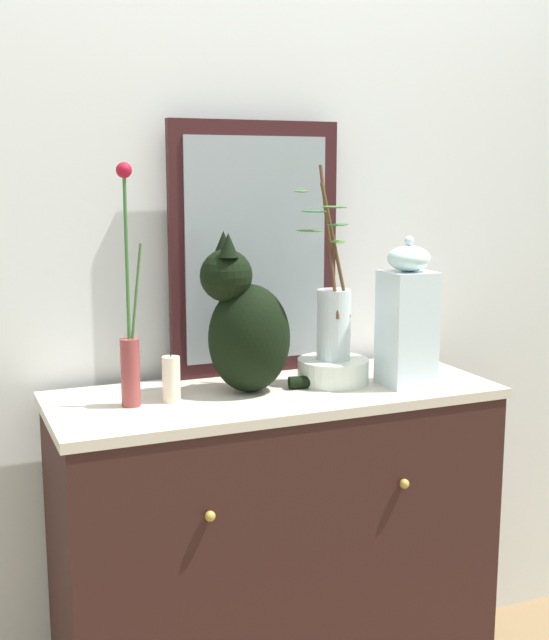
{
  "coord_description": "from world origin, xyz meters",
  "views": [
    {
      "loc": [
        -0.78,
        -1.86,
        1.47
      ],
      "look_at": [
        0.0,
        0.0,
        1.11
      ],
      "focal_mm": 46.44,
      "sensor_mm": 36.0,
      "label": 1
    }
  ],
  "objects_px": {
    "mirror_leaning": "(255,250)",
    "candle_pillar": "(171,379)",
    "vase_slim_green": "(129,342)",
    "vase_glass_clear": "(333,316)",
    "bowl_porcelain": "(333,371)",
    "cat_sitting": "(246,326)",
    "sideboard": "(275,562)",
    "jar_lidded_porcelain": "(407,318)"
  },
  "relations": [
    {
      "from": "vase_glass_clear",
      "to": "bowl_porcelain",
      "type": "bearing_deg",
      "value": 32.48
    },
    {
      "from": "cat_sitting",
      "to": "vase_slim_green",
      "type": "xyz_separation_m",
      "value": [
        -0.29,
        -0.01,
        -0.01
      ]
    },
    {
      "from": "sideboard",
      "to": "cat_sitting",
      "type": "xyz_separation_m",
      "value": [
        -0.07,
        0.02,
        0.63
      ]
    },
    {
      "from": "candle_pillar",
      "to": "jar_lidded_porcelain",
      "type": "bearing_deg",
      "value": -7.6
    },
    {
      "from": "cat_sitting",
      "to": "candle_pillar",
      "type": "distance_m",
      "value": 0.23
    },
    {
      "from": "mirror_leaning",
      "to": "sideboard",
      "type": "bearing_deg",
      "value": -97.42
    },
    {
      "from": "vase_slim_green",
      "to": "vase_glass_clear",
      "type": "relative_size",
      "value": 1.13
    },
    {
      "from": "candle_pillar",
      "to": "sideboard",
      "type": "bearing_deg",
      "value": -0.69
    },
    {
      "from": "sideboard",
      "to": "cat_sitting",
      "type": "relative_size",
      "value": 2.81
    },
    {
      "from": "jar_lidded_porcelain",
      "to": "cat_sitting",
      "type": "bearing_deg",
      "value": 167.12
    },
    {
      "from": "candle_pillar",
      "to": "vase_slim_green",
      "type": "bearing_deg",
      "value": -179.41
    },
    {
      "from": "sideboard",
      "to": "vase_glass_clear",
      "type": "bearing_deg",
      "value": 3.11
    },
    {
      "from": "sideboard",
      "to": "vase_glass_clear",
      "type": "relative_size",
      "value": 2.26
    },
    {
      "from": "vase_slim_green",
      "to": "vase_glass_clear",
      "type": "bearing_deg",
      "value": 0.74
    },
    {
      "from": "mirror_leaning",
      "to": "vase_slim_green",
      "type": "bearing_deg",
      "value": -153.59
    },
    {
      "from": "jar_lidded_porcelain",
      "to": "mirror_leaning",
      "type": "bearing_deg",
      "value": 138.57
    },
    {
      "from": "vase_slim_green",
      "to": "jar_lidded_porcelain",
      "type": "height_order",
      "value": "vase_slim_green"
    },
    {
      "from": "sideboard",
      "to": "candle_pillar",
      "type": "xyz_separation_m",
      "value": [
        -0.27,
        0.0,
        0.52
      ]
    },
    {
      "from": "sideboard",
      "to": "mirror_leaning",
      "type": "distance_m",
      "value": 0.83
    },
    {
      "from": "vase_slim_green",
      "to": "jar_lidded_porcelain",
      "type": "distance_m",
      "value": 0.71
    },
    {
      "from": "cat_sitting",
      "to": "vase_slim_green",
      "type": "height_order",
      "value": "vase_slim_green"
    },
    {
      "from": "jar_lidded_porcelain",
      "to": "candle_pillar",
      "type": "bearing_deg",
      "value": 172.4
    },
    {
      "from": "sideboard",
      "to": "candle_pillar",
      "type": "relative_size",
      "value": 9.22
    },
    {
      "from": "sideboard",
      "to": "jar_lidded_porcelain",
      "type": "bearing_deg",
      "value": -12.97
    },
    {
      "from": "mirror_leaning",
      "to": "vase_slim_green",
      "type": "distance_m",
      "value": 0.47
    },
    {
      "from": "bowl_porcelain",
      "to": "candle_pillar",
      "type": "bearing_deg",
      "value": -178.95
    },
    {
      "from": "cat_sitting",
      "to": "bowl_porcelain",
      "type": "bearing_deg",
      "value": -1.06
    },
    {
      "from": "vase_glass_clear",
      "to": "jar_lidded_porcelain",
      "type": "relative_size",
      "value": 1.29
    },
    {
      "from": "mirror_leaning",
      "to": "jar_lidded_porcelain",
      "type": "relative_size",
      "value": 1.76
    },
    {
      "from": "sideboard",
      "to": "bowl_porcelain",
      "type": "relative_size",
      "value": 6.07
    },
    {
      "from": "vase_glass_clear",
      "to": "vase_slim_green",
      "type": "bearing_deg",
      "value": -179.26
    },
    {
      "from": "vase_slim_green",
      "to": "vase_glass_clear",
      "type": "height_order",
      "value": "vase_slim_green"
    },
    {
      "from": "vase_slim_green",
      "to": "candle_pillar",
      "type": "height_order",
      "value": "vase_slim_green"
    },
    {
      "from": "bowl_porcelain",
      "to": "candle_pillar",
      "type": "height_order",
      "value": "candle_pillar"
    },
    {
      "from": "mirror_leaning",
      "to": "candle_pillar",
      "type": "distance_m",
      "value": 0.45
    },
    {
      "from": "mirror_leaning",
      "to": "vase_glass_clear",
      "type": "xyz_separation_m",
      "value": [
        0.14,
        -0.19,
        -0.16
      ]
    },
    {
      "from": "vase_slim_green",
      "to": "jar_lidded_porcelain",
      "type": "relative_size",
      "value": 1.47
    },
    {
      "from": "mirror_leaning",
      "to": "candle_pillar",
      "type": "height_order",
      "value": "mirror_leaning"
    },
    {
      "from": "vase_glass_clear",
      "to": "candle_pillar",
      "type": "relative_size",
      "value": 4.07
    },
    {
      "from": "bowl_porcelain",
      "to": "vase_slim_green",
      "type": "bearing_deg",
      "value": -179.03
    },
    {
      "from": "mirror_leaning",
      "to": "vase_glass_clear",
      "type": "distance_m",
      "value": 0.28
    },
    {
      "from": "cat_sitting",
      "to": "jar_lidded_porcelain",
      "type": "xyz_separation_m",
      "value": [
        0.41,
        -0.09,
        0.01
      ]
    }
  ]
}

